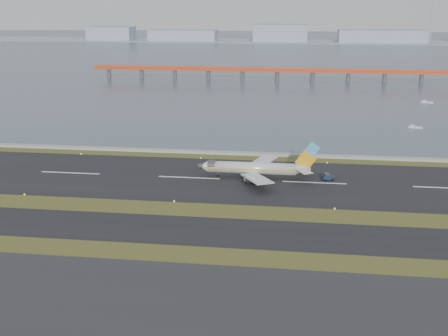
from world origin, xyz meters
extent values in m
plane|color=#3A4318|center=(0.00, 0.00, 0.00)|extent=(1000.00, 1000.00, 0.00)
cube|color=#29292B|center=(0.00, -55.00, 0.05)|extent=(1000.00, 50.00, 0.10)
cube|color=black|center=(0.00, -12.00, 0.05)|extent=(1000.00, 18.00, 0.10)
cube|color=black|center=(0.00, 30.00, 0.05)|extent=(1000.00, 45.00, 0.10)
cube|color=gray|center=(0.00, 60.00, 0.50)|extent=(1000.00, 2.50, 1.00)
cube|color=#475666|center=(0.00, 460.00, 0.00)|extent=(1400.00, 800.00, 1.30)
cube|color=#BB4220|center=(20.00, 250.00, 7.50)|extent=(260.00, 5.00, 1.60)
cube|color=#BB4220|center=(20.00, 250.00, 9.00)|extent=(260.00, 0.40, 1.40)
cylinder|color=#4C4C51|center=(-76.00, 250.00, 3.00)|extent=(2.80, 2.80, 7.00)
cylinder|color=#4C4C51|center=(20.00, 250.00, 3.00)|extent=(2.80, 2.80, 7.00)
cylinder|color=#4C4C51|center=(116.00, 250.00, 3.00)|extent=(2.80, 2.80, 7.00)
cube|color=#96A4B2|center=(0.00, 620.00, 0.00)|extent=(1400.00, 80.00, 1.00)
cube|color=#96A4B2|center=(-220.00, 620.00, 9.00)|extent=(60.00, 35.00, 18.00)
cube|color=#96A4B2|center=(-120.00, 620.00, 7.00)|extent=(90.00, 35.00, 14.00)
cube|color=#96A4B2|center=(10.00, 620.00, 11.00)|extent=(70.00, 35.00, 22.00)
cube|color=#96A4B2|center=(140.00, 620.00, 8.00)|extent=(110.00, 35.00, 16.00)
cylinder|color=#96A4B2|center=(200.00, 620.00, 30.00)|extent=(1.80, 1.80, 60.00)
cylinder|color=silver|center=(20.10, 32.06, 3.50)|extent=(28.00, 3.80, 3.80)
cone|color=silver|center=(4.50, 32.06, 3.50)|extent=(3.20, 3.80, 3.80)
cone|color=silver|center=(36.30, 32.06, 3.80)|extent=(5.00, 3.80, 3.80)
cube|color=gold|center=(20.10, 30.14, 3.50)|extent=(31.00, 0.06, 0.45)
cube|color=gold|center=(20.10, 33.98, 3.50)|extent=(31.00, 0.06, 0.45)
cube|color=silver|center=(22.30, 23.56, 2.80)|extent=(11.31, 15.89, 1.66)
cube|color=silver|center=(22.30, 40.56, 2.80)|extent=(11.31, 15.89, 1.66)
cylinder|color=#3B3B40|center=(20.60, 26.06, 1.60)|extent=(4.20, 2.10, 2.10)
cylinder|color=#3B3B40|center=(20.60, 38.06, 1.60)|extent=(4.20, 2.10, 2.10)
cube|color=gold|center=(37.10, 32.06, 6.70)|extent=(6.80, 0.35, 6.85)
cube|color=#4FABE1|center=(39.00, 32.06, 10.40)|extent=(4.85, 0.37, 4.90)
cube|color=silver|center=(36.60, 28.26, 4.30)|extent=(5.64, 6.80, 0.22)
cube|color=silver|center=(36.60, 35.86, 4.30)|extent=(5.64, 6.80, 0.22)
cylinder|color=black|center=(9.10, 32.06, 0.45)|extent=(0.80, 0.28, 0.80)
cylinder|color=black|center=(21.60, 29.26, 0.55)|extent=(1.00, 0.38, 1.00)
cylinder|color=black|center=(21.60, 34.86, 0.55)|extent=(1.00, 0.38, 1.00)
cube|color=#16273D|center=(44.23, 33.23, 1.03)|extent=(4.18, 3.35, 1.37)
cube|color=#3B3B40|center=(43.81, 33.05, 1.95)|extent=(2.15, 2.21, 0.80)
cylinder|color=black|center=(43.44, 31.89, 0.40)|extent=(0.87, 0.63, 0.80)
cylinder|color=black|center=(42.71, 33.57, 0.40)|extent=(0.87, 0.63, 0.80)
cylinder|color=black|center=(45.75, 32.89, 0.40)|extent=(0.87, 0.63, 0.80)
cylinder|color=black|center=(45.03, 34.57, 0.40)|extent=(0.87, 0.63, 0.80)
cube|color=silver|center=(86.73, 113.99, 0.34)|extent=(6.26, 3.53, 0.77)
cube|color=silver|center=(85.50, 114.37, 1.02)|extent=(2.03, 1.80, 0.77)
cube|color=silver|center=(105.30, 178.81, 0.37)|extent=(6.75, 4.23, 0.83)
cube|color=silver|center=(104.01, 179.31, 1.11)|extent=(2.25, 2.04, 0.83)
camera|label=1|loc=(33.26, -139.32, 55.80)|focal=45.00mm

